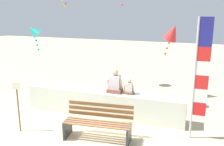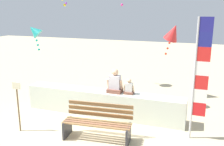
# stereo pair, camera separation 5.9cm
# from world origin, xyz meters

# --- Properties ---
(ground_plane) EXTENTS (40.00, 40.00, 0.00)m
(ground_plane) POSITION_xyz_m (0.00, 0.00, 0.00)
(ground_plane) COLOR beige
(seawall_ledge) EXTENTS (5.01, 0.54, 0.78)m
(seawall_ledge) POSITION_xyz_m (0.00, 1.38, 0.39)
(seawall_ledge) COLOR silver
(seawall_ledge) RESTS_ON ground
(park_bench) EXTENTS (1.79, 0.77, 0.88)m
(park_bench) POSITION_xyz_m (0.43, -0.03, 0.42)
(park_bench) COLOR olive
(park_bench) RESTS_ON ground
(person_adult) EXTENTS (0.48, 0.35, 0.73)m
(person_adult) POSITION_xyz_m (0.39, 1.41, 1.07)
(person_adult) COLOR brown
(person_adult) RESTS_ON seawall_ledge
(person_child) EXTENTS (0.31, 0.23, 0.47)m
(person_child) POSITION_xyz_m (0.83, 1.41, 0.97)
(person_child) COLOR brown
(person_child) RESTS_ON seawall_ledge
(flag_banner) EXTENTS (0.36, 0.05, 3.07)m
(flag_banner) POSITION_xyz_m (2.76, 0.78, 1.73)
(flag_banner) COLOR #B7B7BC
(flag_banner) RESTS_ON ground
(kite_teal) EXTENTS (0.64, 0.69, 1.03)m
(kite_teal) POSITION_xyz_m (-2.72, 1.90, 2.49)
(kite_teal) COLOR teal
(kite_red) EXTENTS (0.84, 0.78, 1.12)m
(kite_red) POSITION_xyz_m (1.74, 3.81, 2.41)
(kite_red) COLOR red
(sign_post) EXTENTS (0.24, 0.04, 1.38)m
(sign_post) POSITION_xyz_m (-1.73, -0.37, 0.81)
(sign_post) COLOR brown
(sign_post) RESTS_ON ground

